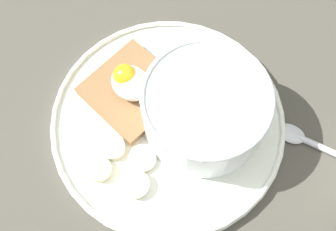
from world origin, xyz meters
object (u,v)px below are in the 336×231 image
toast_slice (130,93)px  banana_slice_back (99,170)px  oatmeal_bowl (205,109)px  spoon (312,143)px  poached_egg (127,83)px  banana_slice_left (135,184)px  banana_slice_front (142,159)px  banana_slice_right (113,148)px

toast_slice → banana_slice_back: 10.14cm
oatmeal_bowl → spoon: bearing=-151.3°
toast_slice → banana_slice_back: toast_slice is taller
poached_egg → banana_slice_left: bearing=135.8°
oatmeal_bowl → banana_slice_front: (2.31, 8.58, -2.99)cm
toast_slice → poached_egg: 2.39cm
toast_slice → spoon: 23.01cm
oatmeal_bowl → banana_slice_back: 14.11cm
banana_slice_right → spoon: 23.98cm
banana_slice_back → spoon: bearing=-131.4°
poached_egg → banana_slice_right: 7.89cm
banana_slice_left → banana_slice_right: 5.22cm
toast_slice → banana_slice_back: (-3.79, 9.40, -0.28)cm
toast_slice → spoon: size_ratio=0.88×
poached_egg → spoon: 23.42cm
banana_slice_left → banana_slice_right: size_ratio=1.16×
banana_slice_back → oatmeal_bowl: bearing=-112.1°
banana_slice_left → oatmeal_bowl: bearing=-94.1°
banana_slice_back → spoon: size_ratio=0.34×
banana_slice_back → banana_slice_right: 3.02cm
toast_slice → spoon: bearing=-154.7°
oatmeal_bowl → toast_slice: 9.96cm
banana_slice_front → spoon: bearing=-133.2°
oatmeal_bowl → toast_slice: oatmeal_bowl is taller
oatmeal_bowl → poached_egg: (9.19, 3.24, -0.34)cm
oatmeal_bowl → banana_slice_back: bearing=67.9°
banana_slice_right → toast_slice: bearing=-63.8°
banana_slice_front → banana_slice_right: bearing=19.6°
poached_egg → banana_slice_left: poached_egg is taller
banana_slice_front → banana_slice_left: bearing=118.0°
oatmeal_bowl → banana_slice_front: 9.37cm
oatmeal_bowl → toast_slice: (8.98, 3.37, -2.71)cm
oatmeal_bowl → banana_slice_right: (5.80, 9.82, -3.08)cm
banana_slice_right → banana_slice_back: bearing=101.6°
oatmeal_bowl → banana_slice_back: oatmeal_bowl is taller
poached_egg → banana_slice_right: (-3.39, 6.58, -2.74)cm
toast_slice → poached_egg: poached_egg is taller
poached_egg → banana_slice_left: 11.96cm
banana_slice_left → banana_slice_back: (4.37, 1.39, -0.04)cm
banana_slice_front → banana_slice_right: 3.70cm
poached_egg → spoon: poached_egg is taller
spoon → banana_slice_back: bearing=48.6°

